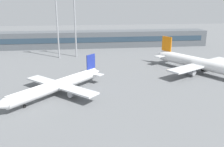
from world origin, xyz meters
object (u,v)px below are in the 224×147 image
floodlight_tower_east (75,21)px  floodlight_tower_west (57,21)px  airplane_mid (205,65)px  airplane_near (57,86)px

floodlight_tower_east → floodlight_tower_west: bearing=-170.3°
airplane_mid → floodlight_tower_west: size_ratio=1.43×
airplane_near → airplane_mid: size_ratio=0.68×
floodlight_tower_west → floodlight_tower_east: bearing=9.7°
airplane_mid → floodlight_tower_east: 59.19m
airplane_mid → airplane_near: bearing=-164.7°
airplane_mid → floodlight_tower_east: size_ratio=1.44×
airplane_mid → floodlight_tower_east: (-45.99, 34.88, 13.12)m
airplane_mid → floodlight_tower_west: (-53.87, 33.53, 13.24)m
airplane_near → airplane_mid: airplane_mid is taller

